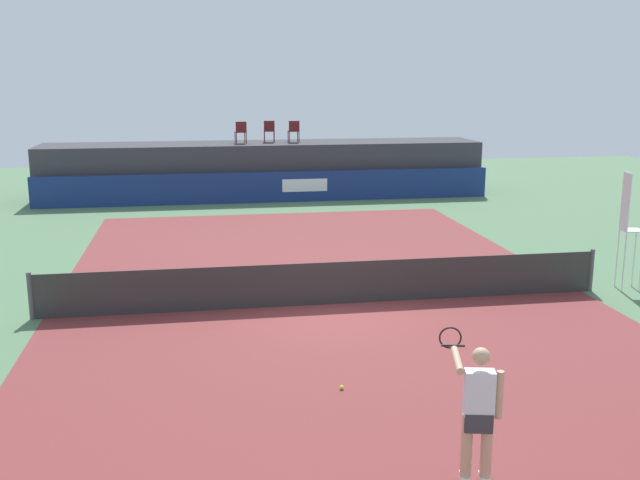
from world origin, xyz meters
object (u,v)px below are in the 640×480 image
(spectator_chair_far_left, at_px, (241,131))
(net_post_far, at_px, (591,270))
(spectator_chair_left, at_px, (269,130))
(net_post_near, at_px, (30,296))
(tennis_player, at_px, (477,410))
(umpire_chair, at_px, (628,223))
(tennis_ball, at_px, (342,387))
(spectator_chair_center, at_px, (294,130))

(spectator_chair_far_left, bearing_deg, net_post_far, -64.68)
(spectator_chair_left, distance_m, net_post_near, 16.93)
(net_post_near, bearing_deg, net_post_far, 0.00)
(spectator_chair_left, bearing_deg, tennis_player, -89.42)
(spectator_chair_left, distance_m, umpire_chair, 16.92)
(spectator_chair_far_left, distance_m, tennis_ball, 19.72)
(spectator_chair_center, bearing_deg, net_post_far, -72.07)
(tennis_player, bearing_deg, tennis_ball, 110.16)
(spectator_chair_center, xyz_separation_m, tennis_player, (-0.76, -22.65, -1.73))
(spectator_chair_center, xyz_separation_m, umpire_chair, (5.76, -15.23, -1.11))
(umpire_chair, bearing_deg, spectator_chair_center, 110.73)
(net_post_far, bearing_deg, tennis_player, -127.56)
(spectator_chair_far_left, height_order, umpire_chair, spectator_chair_far_left)
(umpire_chair, height_order, tennis_ball, umpire_chair)
(spectator_chair_center, relative_size, net_post_near, 0.89)
(spectator_chair_far_left, distance_m, net_post_far, 16.83)
(spectator_chair_center, distance_m, tennis_ball, 19.97)
(net_post_near, bearing_deg, spectator_chair_left, 67.33)
(spectator_chair_left, bearing_deg, spectator_chair_center, -13.72)
(spectator_chair_left, bearing_deg, net_post_far, -69.05)
(net_post_near, relative_size, tennis_ball, 14.71)
(spectator_chair_left, height_order, net_post_near, spectator_chair_left)
(tennis_player, bearing_deg, umpire_chair, 48.68)
(spectator_chair_far_left, height_order, spectator_chair_left, same)
(tennis_player, bearing_deg, spectator_chair_center, 88.07)
(spectator_chair_left, bearing_deg, umpire_chair, -66.39)
(tennis_player, bearing_deg, spectator_chair_far_left, 93.66)
(umpire_chair, distance_m, net_post_far, 1.37)
(net_post_far, relative_size, tennis_player, 0.56)
(net_post_far, bearing_deg, umpire_chair, 1.22)
(spectator_chair_far_left, height_order, tennis_player, spectator_chair_far_left)
(net_post_near, xyz_separation_m, tennis_ball, (5.62, -4.46, -0.46))
(spectator_chair_left, bearing_deg, spectator_chair_far_left, -161.24)
(umpire_chair, xyz_separation_m, net_post_far, (-0.83, -0.02, -1.09))
(spectator_chair_center, bearing_deg, umpire_chair, -69.27)
(spectator_chair_center, height_order, tennis_ball, spectator_chair_center)
(net_post_near, bearing_deg, tennis_ball, -38.42)
(spectator_chair_far_left, bearing_deg, spectator_chair_center, 4.30)
(spectator_chair_center, xyz_separation_m, tennis_ball, (-1.85, -19.70, -2.66))
(net_post_far, bearing_deg, net_post_near, 180.00)
(spectator_chair_left, relative_size, net_post_near, 0.89)
(spectator_chair_left, relative_size, tennis_player, 0.50)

